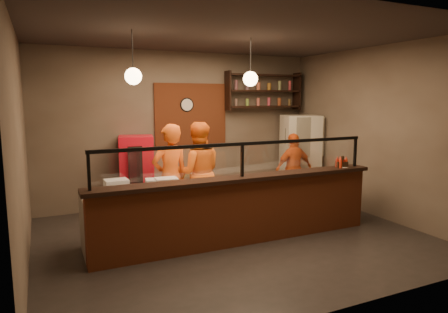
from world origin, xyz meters
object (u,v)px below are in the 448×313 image
wall_clock (187,105)px  red_cooler (137,174)px  cook_mid (198,173)px  pepper_mill (342,162)px  fridge (300,156)px  cook_right (294,169)px  pizza_dough (224,182)px  condiment_caddy (341,164)px  cook_left (170,178)px

wall_clock → red_cooler: bearing=-165.1°
cook_mid → pepper_mill: size_ratio=9.10×
fridge → red_cooler: size_ratio=1.23×
cook_right → wall_clock: bearing=-32.9°
cook_mid → red_cooler: 1.47m
fridge → pizza_dough: bearing=-131.3°
cook_mid → cook_right: size_ratio=1.21×
cook_mid → wall_clock: bearing=-90.3°
cook_mid → pizza_dough: (0.14, -0.81, -0.01)m
condiment_caddy → pepper_mill: (-0.02, -0.04, 0.05)m
cook_right → red_cooler: bearing=-17.4°
cook_left → cook_mid: size_ratio=0.99×
cook_left → pepper_mill: (2.72, -1.13, 0.25)m
fridge → red_cooler: fridge is taller
red_cooler → condiment_caddy: 3.89m
cook_left → cook_mid: cook_mid is taller
cook_left → condiment_caddy: size_ratio=10.02×
cook_mid → condiment_caddy: 2.51m
cook_left → cook_right: size_ratio=1.20×
cook_mid → condiment_caddy: (2.18, -1.24, 0.20)m
pizza_dough → condiment_caddy: 2.09m
pizza_dough → condiment_caddy: bearing=-11.7°
cook_mid → pepper_mill: bearing=161.9°
condiment_caddy → cook_right: bearing=85.7°
wall_clock → fridge: (2.50, -0.61, -1.17)m
cook_right → red_cooler: size_ratio=1.00×
wall_clock → pepper_mill: (1.81, -2.80, -0.94)m
condiment_caddy → cook_left: bearing=158.4°
pizza_dough → fridge: bearing=32.4°
fridge → pepper_mill: 2.30m
fridge → pepper_mill: size_ratio=9.24×
wall_clock → fridge: bearing=-13.8°
fridge → pizza_dough: fridge is taller
red_cooler → pepper_mill: 3.90m
wall_clock → red_cooler: size_ratio=0.20×
cook_left → red_cooler: (-0.26, 1.36, -0.15)m
cook_left → pizza_dough: bearing=125.7°
cook_left → red_cooler: bearing=-89.8°
pizza_dough → wall_clock: bearing=84.9°
red_cooler → wall_clock: bearing=26.7°
cook_left → cook_right: bearing=179.1°
fridge → condiment_caddy: (-0.67, -2.14, 0.18)m
cook_right → pepper_mill: (-0.14, -1.63, 0.40)m
wall_clock → condiment_caddy: bearing=-56.4°
red_cooler → fridge: bearing=7.1°
cook_right → pepper_mill: cook_right is taller
cook_left → pepper_mill: bearing=146.7°
cook_mid → condiment_caddy: size_ratio=10.08×
cook_right → fridge: fridge is taller
fridge → wall_clock: bearing=-177.5°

